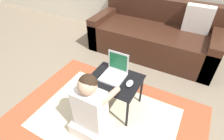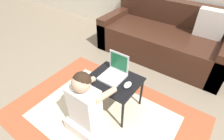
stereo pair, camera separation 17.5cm
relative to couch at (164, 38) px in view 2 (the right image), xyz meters
The scene contains 7 objects.
ground_plane 1.34m from the couch, 95.25° to the right, with size 16.00×16.00×0.00m, color #7F705B.
area_rug 1.54m from the couch, 90.08° to the right, with size 1.96×1.37×0.01m.
couch is the anchor object (origin of this frame).
laptop_desk 1.32m from the couch, 90.09° to the right, with size 0.51×0.42×0.39m.
laptop 1.29m from the couch, 91.29° to the right, with size 0.22×0.23×0.24m.
computer_mouse 1.34m from the couch, 83.15° to the right, with size 0.06×0.10×0.03m.
person_seated 1.71m from the couch, 91.09° to the right, with size 0.36×0.41×0.71m.
Camera 2 is at (0.86, -1.07, 1.54)m, focal length 28.00 mm.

